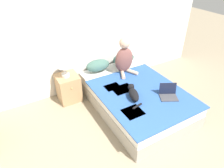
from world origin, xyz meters
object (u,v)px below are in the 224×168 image
Objects in this scene: pillow_near at (98,65)px; cat_tabby at (133,93)px; table_lamp at (64,63)px; bed at (135,97)px; laptop_open at (168,94)px; nightstand at (68,88)px; person_sitting at (124,58)px; pillow_far at (124,59)px.

pillow_near is 1.05× the size of cat_tabby.
table_lamp is at bearing -175.23° from pillow_near.
table_lamp reaches higher than cat_tabby.
bed is at bearing -39.35° from table_lamp.
laptop_open is at bearing -98.00° from cat_tabby.
pillow_near is (-0.31, 0.90, 0.34)m from bed.
cat_tabby is 1.37m from nightstand.
person_sitting is 1.51× the size of cat_tabby.
pillow_near is at bearing 144.84° from person_sitting.
cat_tabby is (-0.33, -0.82, -0.24)m from person_sitting.
laptop_open is at bearing -45.59° from nightstand.
bed is at bearing -22.23° from cat_tabby.
bed is at bearing -70.79° from pillow_near.
nightstand is at bearing 26.05° from table_lamp.
pillow_far is 1.24m from cat_tabby.
pillow_near is 1.13m from cat_tabby.
nightstand is (-0.80, 1.08, -0.26)m from cat_tabby.
person_sitting is 1.98× the size of laptop_open.
pillow_far is 1.37m from table_lamp.
table_lamp is (-1.15, 0.25, 0.07)m from person_sitting.
pillow_far is 0.94× the size of nightstand.
table_lamp reaches higher than nightstand.
bed is at bearing -102.04° from person_sitting.
pillow_near is at bearing 4.09° from nightstand.
pillow_near reaches higher than bed.
bed is 5.21× the size of table_lamp.
bed is at bearing 150.19° from laptop_open.
person_sitting reaches higher than table_lamp.
table_lamp is (-1.34, -0.06, 0.27)m from pillow_far.
table_lamp is at bearing 167.74° from person_sitting.
bed is 1.02m from pillow_near.
pillow_near is 0.58m from person_sitting.
table_lamp is at bearing -177.46° from pillow_far.
nightstand is at bearing -177.85° from pillow_far.
laptop_open is at bearing -79.67° from person_sitting.
pillow_near is 0.75m from nightstand.
pillow_far is at bearing 2.54° from table_lamp.
nightstand reaches higher than bed.
bed is 1.47m from table_lamp.
nightstand is (-1.32, -0.05, -0.29)m from pillow_far.
cat_tabby is 1.31× the size of laptop_open.
cat_tabby is (-0.52, -1.13, -0.04)m from pillow_far.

